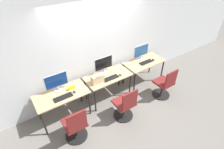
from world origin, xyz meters
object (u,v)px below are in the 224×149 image
keyboard_left (63,97)px  keyboard_center (111,78)px  mouse_right (153,60)px  keyboard_right (146,62)px  mouse_center (120,75)px  office_chair_center (125,106)px  monitor_left (57,82)px  monitor_right (141,52)px  handbag (97,79)px  office_chair_right (164,85)px  office_chair_left (76,127)px  mouse_left (74,92)px  monitor_center (104,64)px

keyboard_left → keyboard_center: size_ratio=1.00×
keyboard_center → mouse_right: size_ratio=4.58×
keyboard_right → mouse_right: size_ratio=4.58×
mouse_center → mouse_right: 1.24m
keyboard_center → office_chair_center: (-0.06, -0.68, -0.37)m
monitor_left → mouse_right: (2.74, -0.26, -0.22)m
keyboard_center → keyboard_right: (1.24, 0.07, 0.00)m
monitor_left → office_chair_center: monitor_left is taller
keyboard_right → keyboard_center: bearing=-176.9°
mouse_center → mouse_right: bearing=3.2°
monitor_right → keyboard_right: bearing=-90.0°
mouse_center → handbag: handbag is taller
office_chair_right → handbag: size_ratio=3.03×
office_chair_left → keyboard_left: bearing=88.4°
mouse_left → mouse_center: (1.23, -0.05, 0.00)m
monitor_right → mouse_center: bearing=-161.1°
monitor_left → monitor_right: (2.47, 0.00, 0.00)m
office_chair_center → monitor_right: size_ratio=1.79×
monitor_center → keyboard_right: monitor_center is taller
keyboard_center → monitor_right: (1.24, 0.30, 0.23)m
monitor_center → office_chair_center: (-0.06, -1.01, -0.60)m
office_chair_left → office_chair_right: (2.53, -0.09, 0.00)m
keyboard_left → mouse_left: 0.27m
keyboard_center → mouse_right: 1.50m
keyboard_left → mouse_right: size_ratio=4.58×
monitor_left → handbag: monitor_left is taller
handbag → office_chair_left: bearing=-145.6°
monitor_left → keyboard_left: 0.38m
monitor_left → mouse_center: bearing=-12.3°
office_chair_left → handbag: size_ratio=3.03×
keyboard_center → office_chair_right: bearing=-27.6°
monitor_center → mouse_center: (0.27, -0.36, -0.22)m
mouse_left → mouse_right: 2.47m
monitor_right → mouse_right: bearing=-44.5°
office_chair_left → monitor_center: bearing=35.8°
mouse_left → keyboard_right: mouse_left is taller
handbag → keyboard_left: bearing=-177.5°
keyboard_right → handbag: bearing=-179.1°
office_chair_left → monitor_left: bearing=88.9°
mouse_center → office_chair_center: office_chair_center is taller
handbag → office_chair_right: bearing=-23.5°
handbag → keyboard_center: bearing=-6.6°
monitor_left → mouse_left: bearing=-45.7°
monitor_left → office_chair_right: bearing=-21.1°
keyboard_left → mouse_center: (1.50, -0.03, 0.01)m
monitor_right → mouse_left: bearing=-172.8°
keyboard_center → keyboard_right: same height
mouse_left → office_chair_center: size_ratio=0.10×
mouse_center → monitor_right: size_ratio=0.18×
monitor_left → office_chair_left: 1.06m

